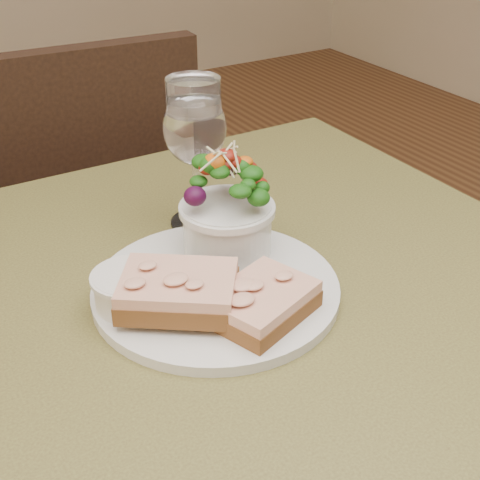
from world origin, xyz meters
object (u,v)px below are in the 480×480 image
dinner_plate (216,289)px  salad_bowl (227,206)px  sandwich_back (178,291)px  ramekin (130,288)px  chair_far (82,309)px  sandwich_front (262,302)px  wine_glass (195,133)px  cafe_table (235,371)px

dinner_plate → salad_bowl: (0.04, 0.05, 0.07)m
salad_bowl → sandwich_back: bearing=-143.6°
sandwich_back → ramekin: (-0.04, 0.04, -0.00)m
chair_far → ramekin: 0.82m
dinner_plate → sandwich_front: 0.07m
sandwich_front → ramekin: ramekin is taller
dinner_plate → wine_glass: size_ratio=1.52×
sandwich_front → wine_glass: bearing=59.4°
chair_far → sandwich_back: bearing=86.8°
salad_bowl → wine_glass: bearing=82.9°
chair_far → ramekin: bearing=83.2°
sandwich_front → ramekin: bearing=121.7°
dinner_plate → sandwich_front: (0.01, -0.07, 0.02)m
dinner_plate → sandwich_front: size_ratio=2.15×
sandwich_front → dinner_plate: bearing=81.6°
dinner_plate → salad_bowl: bearing=49.3°
cafe_table → sandwich_back: sandwich_back is taller
dinner_plate → chair_far: bearing=87.6°
cafe_table → ramekin: (-0.10, 0.03, 0.13)m
chair_far → wine_glass: 0.78m
chair_far → ramekin: chair_far is taller
dinner_plate → ramekin: (-0.09, 0.01, 0.03)m
cafe_table → wine_glass: wine_glass is taller
chair_far → salad_bowl: size_ratio=7.09×
chair_far → cafe_table: bearing=92.3°
chair_far → salad_bowl: chair_far is taller
chair_far → salad_bowl: bearing=95.1°
sandwich_back → wine_glass: wine_glass is taller
sandwich_front → salad_bowl: bearing=56.4°
dinner_plate → sandwich_back: size_ratio=1.86×
cafe_table → sandwich_front: (0.00, -0.05, 0.13)m
sandwich_front → chair_far: bearing=69.4°
cafe_table → sandwich_front: 0.14m
chair_far → wine_glass: wine_glass is taller
cafe_table → sandwich_front: bearing=-88.8°
sandwich_front → salad_bowl: (0.03, 0.12, 0.04)m
sandwich_front → sandwich_back: 0.08m
wine_glass → ramekin: bearing=-137.9°
sandwich_front → sandwich_back: sandwich_back is taller
cafe_table → salad_bowl: (0.03, 0.07, 0.17)m
sandwich_front → cafe_table: bearing=71.7°
chair_far → wine_glass: bearing=96.7°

